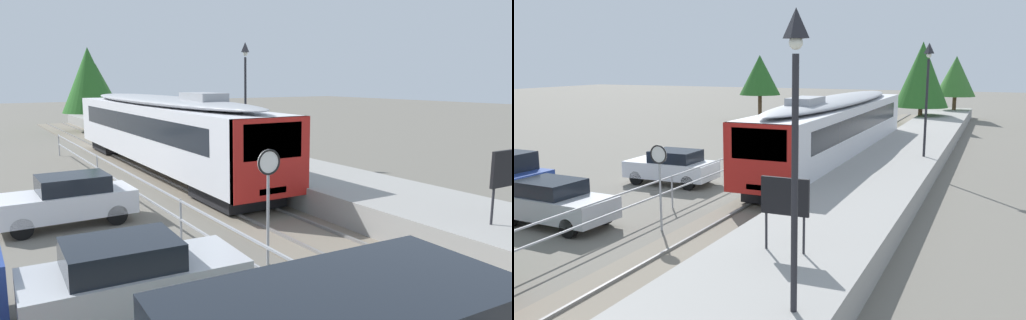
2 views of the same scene
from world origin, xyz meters
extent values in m
plane|color=#6B665B|center=(-3.00, 22.00, 0.00)|extent=(160.00, 160.00, 0.00)
cube|color=slate|center=(0.00, 22.00, 0.03)|extent=(3.20, 60.00, 0.06)
cube|color=slate|center=(-0.72, 22.00, 0.10)|extent=(0.08, 60.00, 0.08)
cube|color=slate|center=(0.72, 22.00, 0.10)|extent=(0.08, 60.00, 0.08)
cube|color=silver|center=(0.00, 22.33, 1.96)|extent=(2.80, 19.59, 2.55)
cube|color=red|center=(0.00, 12.63, 1.96)|extent=(2.80, 0.24, 2.55)
cube|color=black|center=(0.00, 12.55, 2.53)|extent=(2.13, 0.08, 1.12)
cube|color=black|center=(0.00, 22.33, 2.37)|extent=(2.82, 16.46, 0.92)
ellipsoid|color=#9EA0A5|center=(0.00, 22.33, 3.42)|extent=(2.69, 18.81, 0.44)
cube|color=#9EA0A5|center=(0.00, 17.43, 3.70)|extent=(1.10, 2.20, 0.36)
cube|color=#EAE5C6|center=(0.00, 12.56, 0.97)|extent=(1.00, 0.10, 0.20)
cube|color=black|center=(0.00, 14.93, 0.42)|extent=(2.24, 3.20, 0.55)
cube|color=black|center=(0.00, 29.73, 0.42)|extent=(2.24, 3.20, 0.55)
cube|color=#999691|center=(3.25, 22.00, 0.45)|extent=(3.90, 60.00, 0.90)
cylinder|color=#232328|center=(4.48, 21.87, 3.20)|extent=(0.12, 0.12, 4.60)
pyramid|color=#232328|center=(4.48, 21.87, 6.00)|extent=(0.34, 0.34, 0.50)
sphere|color=silver|center=(4.48, 21.87, 5.68)|extent=(0.24, 0.24, 0.24)
cylinder|color=#232328|center=(2.69, 6.97, 1.35)|extent=(0.06, 0.06, 0.90)
cube|color=black|center=(3.17, 6.97, 2.25)|extent=(1.20, 0.08, 0.90)
cylinder|color=#9EA0A5|center=(-2.11, 9.55, 1.10)|extent=(0.07, 0.07, 2.20)
cylinder|color=white|center=(-2.11, 9.53, 2.50)|extent=(0.60, 0.03, 0.60)
torus|color=black|center=(-2.11, 9.51, 2.50)|extent=(0.61, 0.05, 0.61)
cube|color=#9EA0A5|center=(-3.30, 12.00, 1.20)|extent=(0.05, 36.00, 0.05)
cube|color=#9EA0A5|center=(-3.30, 12.00, 0.69)|extent=(0.05, 36.00, 0.05)
cylinder|color=#9EA0A5|center=(-3.30, 12.00, 0.62)|extent=(0.06, 0.06, 1.25)
cylinder|color=#9EA0A5|center=(-3.30, 21.00, 0.62)|extent=(0.06, 0.06, 1.25)
cylinder|color=#9EA0A5|center=(-3.30, 30.00, 0.62)|extent=(0.06, 0.06, 1.25)
cube|color=#B7BABF|center=(-5.60, 8.64, 0.67)|extent=(4.08, 1.96, 0.72)
cube|color=black|center=(-5.85, 8.65, 1.28)|extent=(2.08, 1.65, 0.50)
cylinder|color=black|center=(-4.24, 9.35, 0.31)|extent=(0.63, 0.23, 0.62)
cylinder|color=black|center=(-4.32, 7.80, 0.31)|extent=(0.63, 0.23, 0.62)
cylinder|color=black|center=(-6.88, 9.49, 0.31)|extent=(0.63, 0.23, 0.62)
cube|color=white|center=(-5.60, 15.46, 0.67)|extent=(4.02, 1.80, 0.72)
cube|color=black|center=(-5.35, 15.46, 1.28)|extent=(2.02, 1.57, 0.50)
cylinder|color=black|center=(-6.91, 14.66, 0.31)|extent=(0.62, 0.21, 0.62)
cylinder|color=black|center=(-6.93, 16.22, 0.31)|extent=(0.62, 0.21, 0.62)
cylinder|color=black|center=(-4.27, 14.69, 0.31)|extent=(0.62, 0.21, 0.62)
cylinder|color=black|center=(-4.29, 16.25, 0.31)|extent=(0.62, 0.21, 0.62)
cylinder|color=brown|center=(3.69, 49.52, 1.09)|extent=(0.36, 0.36, 2.19)
cone|color=#38702D|center=(3.69, 49.52, 4.06)|extent=(3.70, 3.70, 3.75)
cylinder|color=brown|center=(1.47, 42.80, 0.81)|extent=(0.36, 0.36, 1.61)
cone|color=#286023|center=(1.47, 42.80, 4.33)|extent=(4.50, 4.50, 5.45)
camera|label=1|loc=(-8.15, 0.26, 4.39)|focal=34.09mm
camera|label=2|loc=(7.67, -4.52, 5.36)|focal=37.92mm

